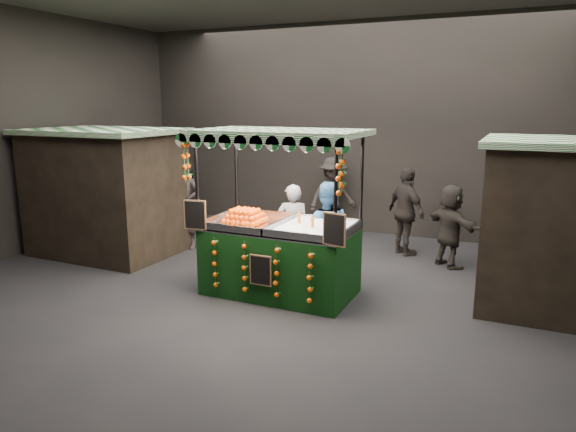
% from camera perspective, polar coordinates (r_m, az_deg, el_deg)
% --- Properties ---
extents(ground, '(12.00, 12.00, 0.00)m').
position_cam_1_polar(ground, '(8.61, -1.39, -9.01)').
color(ground, black).
rests_on(ground, ground).
extents(market_hall, '(12.10, 10.10, 5.05)m').
position_cam_1_polar(market_hall, '(8.02, -1.52, 14.12)').
color(market_hall, black).
rests_on(market_hall, ground).
extents(neighbour_stall_left, '(3.00, 2.20, 2.60)m').
position_cam_1_polar(neighbour_stall_left, '(11.55, -19.17, 2.56)').
color(neighbour_stall_left, black).
rests_on(neighbour_stall_left, ground).
extents(juice_stall, '(2.80, 1.64, 2.71)m').
position_cam_1_polar(juice_stall, '(8.57, -0.94, -3.16)').
color(juice_stall, black).
rests_on(juice_stall, ground).
extents(vendor_grey, '(0.72, 0.62, 1.68)m').
position_cam_1_polar(vendor_grey, '(9.61, 0.50, -1.46)').
color(vendor_grey, slate).
rests_on(vendor_grey, ground).
extents(vendor_blue, '(1.00, 0.85, 1.81)m').
position_cam_1_polar(vendor_blue, '(9.09, 4.20, -1.89)').
color(vendor_blue, navy).
rests_on(vendor_blue, ground).
extents(shopper_0, '(0.79, 0.61, 1.91)m').
position_cam_1_polar(shopper_0, '(11.49, -11.23, 1.18)').
color(shopper_0, '#2D2625').
rests_on(shopper_0, ground).
extents(shopper_1, '(0.95, 0.96, 1.56)m').
position_cam_1_polar(shopper_1, '(9.30, 22.25, -3.24)').
color(shopper_1, '#2D2825').
rests_on(shopper_1, ground).
extents(shopper_2, '(1.11, 1.04, 1.83)m').
position_cam_1_polar(shopper_2, '(11.06, 12.75, 0.46)').
color(shopper_2, '#282320').
rests_on(shopper_2, ground).
extents(shopper_3, '(1.32, 1.36, 1.86)m').
position_cam_1_polar(shopper_3, '(12.52, 4.89, 2.16)').
color(shopper_3, black).
rests_on(shopper_3, ground).
extents(shopper_4, '(0.86, 0.60, 1.66)m').
position_cam_1_polar(shopper_4, '(13.87, -11.15, 2.54)').
color(shopper_4, '#282221').
rests_on(shopper_4, ground).
extents(shopper_5, '(1.42, 1.36, 1.61)m').
position_cam_1_polar(shopper_5, '(10.50, 17.28, -1.04)').
color(shopper_5, '#2C2724').
rests_on(shopper_5, ground).
extents(shopper_6, '(0.42, 0.61, 1.61)m').
position_cam_1_polar(shopper_6, '(12.78, 4.48, 1.80)').
color(shopper_6, '#2B2423').
rests_on(shopper_6, ground).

